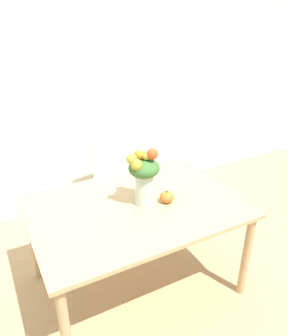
{
  "coord_description": "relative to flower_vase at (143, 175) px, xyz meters",
  "views": [
    {
      "loc": [
        -0.85,
        -1.73,
        1.97
      ],
      "look_at": [
        0.06,
        -0.01,
        1.01
      ],
      "focal_mm": 35.0,
      "sensor_mm": 36.0,
      "label": 1
    }
  ],
  "objects": [
    {
      "name": "dining_table",
      "position": [
        -0.06,
        0.0,
        -0.31
      ],
      "size": [
        1.45,
        1.01,
        0.73
      ],
      "color": "tan",
      "rests_on": "ground_plane"
    },
    {
      "name": "ground_plane",
      "position": [
        -0.06,
        0.0,
        -0.96
      ],
      "size": [
        12.0,
        12.0,
        0.0
      ],
      "primitive_type": "plane",
      "color": "tan"
    },
    {
      "name": "dining_chair_near_window",
      "position": [
        0.19,
        0.92,
        -0.47
      ],
      "size": [
        0.44,
        0.44,
        0.94
      ],
      "rotation": [
        0.0,
        0.0,
        0.06
      ],
      "color": "silver",
      "rests_on": "ground_plane"
    },
    {
      "name": "wall_back",
      "position": [
        -0.06,
        1.41,
        0.39
      ],
      "size": [
        8.0,
        0.06,
        2.7
      ],
      "color": "silver",
      "rests_on": "ground_plane"
    },
    {
      "name": "pumpkin",
      "position": [
        0.15,
        -0.06,
        -0.18
      ],
      "size": [
        0.1,
        0.1,
        0.09
      ],
      "color": "orange",
      "rests_on": "dining_table"
    },
    {
      "name": "flower_vase",
      "position": [
        0.0,
        0.0,
        0.0
      ],
      "size": [
        0.24,
        0.23,
        0.42
      ],
      "color": "#B2CCBC",
      "rests_on": "dining_table"
    }
  ]
}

